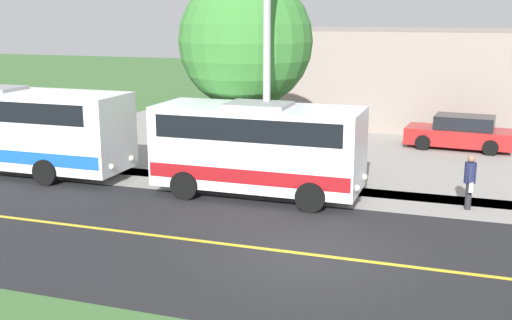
# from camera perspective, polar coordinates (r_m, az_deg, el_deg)

# --- Properties ---
(ground_plane) EXTENTS (120.00, 120.00, 0.00)m
(ground_plane) POSITION_cam_1_polar(r_m,az_deg,el_deg) (15.61, 4.82, -8.50)
(ground_plane) COLOR #3D6633
(road_surface) EXTENTS (8.00, 100.00, 0.01)m
(road_surface) POSITION_cam_1_polar(r_m,az_deg,el_deg) (15.61, 4.82, -8.48)
(road_surface) COLOR black
(road_surface) RESTS_ON ground
(sidewalk) EXTENTS (2.40, 100.00, 0.01)m
(sidewalk) POSITION_cam_1_polar(r_m,az_deg,el_deg) (20.43, 8.36, -3.31)
(sidewalk) COLOR gray
(sidewalk) RESTS_ON ground
(parking_lot_surface) EXTENTS (14.00, 36.00, 0.01)m
(parking_lot_surface) POSITION_cam_1_polar(r_m,az_deg,el_deg) (27.13, 17.40, 0.33)
(parking_lot_surface) COLOR gray
(parking_lot_surface) RESTS_ON ground
(road_centre_line) EXTENTS (0.16, 100.00, 0.00)m
(road_centre_line) POSITION_cam_1_polar(r_m,az_deg,el_deg) (15.61, 4.83, -8.47)
(road_centre_line) COLOR gold
(road_centre_line) RESTS_ON ground
(shuttle_bus_front) EXTENTS (2.73, 6.67, 2.99)m
(shuttle_bus_front) POSITION_cam_1_polar(r_m,az_deg,el_deg) (20.09, 0.21, 1.37)
(shuttle_bus_front) COLOR white
(shuttle_bus_front) RESTS_ON ground
(pedestrian_with_bags) EXTENTS (0.72, 0.34, 1.64)m
(pedestrian_with_bags) POSITION_cam_1_polar(r_m,az_deg,el_deg) (19.87, 18.70, -1.75)
(pedestrian_with_bags) COLOR #262628
(pedestrian_with_bags) RESTS_ON ground
(street_light_pole) EXTENTS (1.97, 0.24, 8.41)m
(street_light_pole) POSITION_cam_1_polar(r_m,az_deg,el_deg) (19.98, 0.87, 9.92)
(street_light_pole) COLOR #9E9EA3
(street_light_pole) RESTS_ON ground
(parked_car_near) EXTENTS (2.30, 4.54, 1.45)m
(parked_car_near) POSITION_cam_1_polar(r_m,az_deg,el_deg) (28.58, 17.92, 2.33)
(parked_car_near) COLOR #A51E1E
(parked_car_near) RESTS_ON ground
(tree_curbside) EXTENTS (4.79, 4.79, 7.14)m
(tree_curbside) POSITION_cam_1_polar(r_m,az_deg,el_deg) (22.86, -0.95, 10.62)
(tree_curbside) COLOR #4C3826
(tree_curbside) RESTS_ON ground
(commercial_building) EXTENTS (10.00, 22.44, 4.84)m
(commercial_building) POSITION_cam_1_polar(r_m,az_deg,el_deg) (35.66, 18.57, 7.15)
(commercial_building) COLOR gray
(commercial_building) RESTS_ON ground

